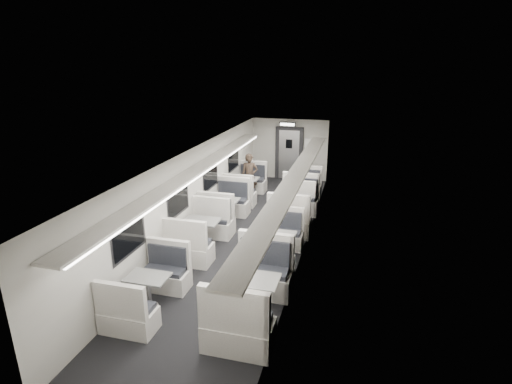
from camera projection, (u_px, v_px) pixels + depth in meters
The scene contains 19 objects.
room at pixel (248, 197), 10.31m from camera, with size 3.24×12.24×2.64m.
booth_left_a at pixel (246, 188), 13.80m from camera, with size 1.02×2.06×1.10m.
booth_left_b at pixel (224, 211), 11.61m from camera, with size 1.05×2.14×1.14m.
booth_left_c at pixel (202, 234), 10.09m from camera, with size 1.07×2.17×1.16m.
booth_left_d at pixel (149, 292), 7.63m from camera, with size 0.96×1.94×1.04m.
booth_right_a at pixel (303, 194), 13.19m from camera, with size 1.01×2.04×1.09m.
booth_right_b at pixel (295, 210), 11.63m from camera, with size 1.15×2.33×1.24m.
booth_right_c at pixel (278, 246), 9.50m from camera, with size 0.96×1.94×1.04m.
booth_right_d at pixel (252, 298), 7.31m from camera, with size 1.15×2.34×1.25m.
passenger at pixel (249, 176), 13.66m from camera, with size 0.57×0.37×1.56m, color black.
window_a at pixel (234, 158), 13.75m from camera, with size 0.02×1.18×0.84m, color black.
window_b at pixel (211, 175), 11.73m from camera, with size 0.02×1.18×0.84m, color black.
window_c at pixel (178, 199), 9.71m from camera, with size 0.02×1.18×0.84m, color black.
window_d at pixel (129, 235), 7.69m from camera, with size 0.02×1.18×0.84m, color black.
luggage_rack_left at pixel (198, 170), 10.12m from camera, with size 0.46×10.40×0.09m.
luggage_rack_right at pixel (295, 177), 9.51m from camera, with size 0.46×10.40×0.09m.
vestibule_door at pixel (289, 154), 15.81m from camera, with size 1.10×0.13×2.10m.
exit_sign at pixel (288, 124), 14.98m from camera, with size 0.62×0.12×0.16m.
wall_notice at pixel (308, 143), 15.47m from camera, with size 0.32×0.02×0.40m, color white.
Camera 1 is at (2.68, -9.38, 4.55)m, focal length 28.00 mm.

